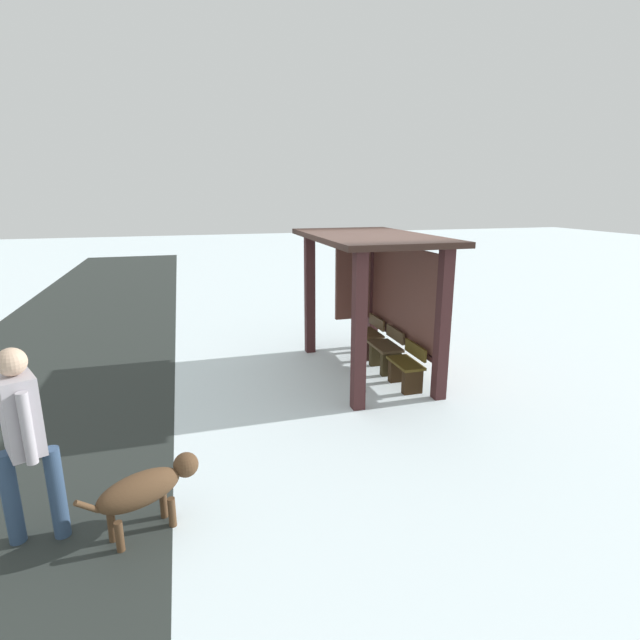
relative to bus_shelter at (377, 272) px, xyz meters
name	(u,v)px	position (x,y,z in m)	size (l,w,h in m)	color
ground_plane	(366,372)	(0.10, -0.19, -1.72)	(60.00, 60.00, 0.00)	white
bus_shelter	(377,272)	(0.00, 0.00, 0.00)	(3.22, 1.83, 2.36)	#3A1D1E
bench_left_inside	(369,340)	(-0.71, 0.18, -1.40)	(0.71, 0.38, 0.75)	#4E3920
bench_center_inside	(386,353)	(0.10, 0.18, -1.41)	(0.71, 0.40, 0.74)	#493823
bench_right_inside	(406,370)	(0.91, 0.18, -1.42)	(0.71, 0.36, 0.71)	#4B3B14
person_walking	(23,432)	(3.23, -4.52, -0.66)	(0.57, 0.55, 1.80)	#B3ACB5
dog	(147,488)	(3.38, -3.57, -1.28)	(0.63, 1.02, 0.63)	#513722
road_strip	(28,407)	(0.10, -5.43, -1.71)	(36.00, 4.09, 0.01)	#292E2B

